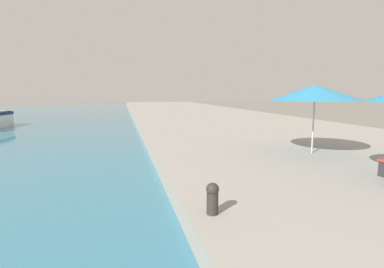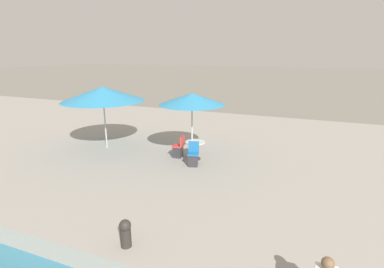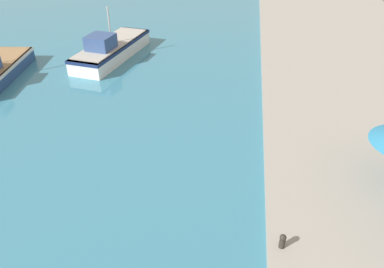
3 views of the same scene
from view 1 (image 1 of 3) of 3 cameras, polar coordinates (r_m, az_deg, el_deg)
The scene contains 3 objects.
quay_promenade at distance 32.73m, azimuth 3.17°, elevation 3.16°, with size 16.00×90.00×0.55m.
cafe_umbrella_white at distance 12.87m, azimuth 22.38°, elevation 7.29°, with size 3.56×3.56×2.75m.
mooring_bollard at distance 6.19m, azimuth 3.93°, elevation -11.97°, with size 0.26×0.26×0.65m.
Camera 1 is at (-1.21, 5.72, 3.01)m, focal length 28.00 mm.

